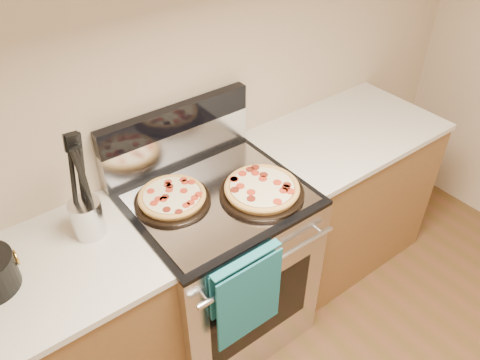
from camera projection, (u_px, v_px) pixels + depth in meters
wall_back at (167, 77)px, 2.01m from camera, size 4.00×0.00×4.00m
range_body at (219, 266)px, 2.35m from camera, size 0.76×0.68×0.90m
oven_window at (261, 311)px, 2.14m from camera, size 0.56×0.01×0.40m
cooktop at (216, 197)px, 2.06m from camera, size 0.76×0.68×0.02m
backsplash_lower at (178, 146)px, 2.20m from camera, size 0.76×0.06×0.18m
backsplash_upper at (175, 119)px, 2.10m from camera, size 0.76×0.06×0.12m
oven_handle at (270, 265)px, 1.90m from camera, size 0.70×0.03×0.03m
dish_towel at (246, 295)px, 1.90m from camera, size 0.32×0.05×0.42m
foil_sheet at (220, 198)px, 2.04m from camera, size 0.70×0.55×0.01m
cabinet_left at (43, 360)px, 1.96m from camera, size 1.00×0.62×0.88m
countertop_left at (10, 291)px, 1.68m from camera, size 1.02×0.64×0.03m
cabinet_right at (337, 197)px, 2.79m from camera, size 1.00×0.62×0.88m
countertop_right at (348, 132)px, 2.51m from camera, size 1.02×0.64×0.03m
pepperoni_pizza_back at (172, 198)px, 2.00m from camera, size 0.41×0.41×0.04m
pepperoni_pizza_front at (262, 190)px, 2.04m from camera, size 0.44×0.44×0.05m
utensil_crock at (87, 218)px, 1.84m from camera, size 0.16×0.16×0.16m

